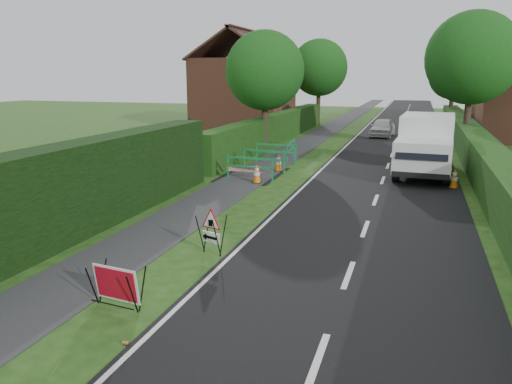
# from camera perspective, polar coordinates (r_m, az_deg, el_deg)

# --- Properties ---
(ground) EXTENTS (120.00, 120.00, 0.00)m
(ground) POSITION_cam_1_polar(r_m,az_deg,el_deg) (10.90, -3.54, -9.88)
(ground) COLOR #214112
(ground) RESTS_ON ground
(road_surface) EXTENTS (6.00, 90.00, 0.02)m
(road_surface) POSITION_cam_1_polar(r_m,az_deg,el_deg) (44.53, 16.39, 7.25)
(road_surface) COLOR black
(road_surface) RESTS_ON ground
(footpath) EXTENTS (2.00, 90.00, 0.02)m
(footpath) POSITION_cam_1_polar(r_m,az_deg,el_deg) (45.02, 9.32, 7.68)
(footpath) COLOR #2D2D30
(footpath) RESTS_ON ground
(hedge_west_near) EXTENTS (1.10, 18.00, 2.50)m
(hedge_west_near) POSITION_cam_1_polar(r_m,az_deg,el_deg) (13.44, -23.94, -6.48)
(hedge_west_near) COLOR black
(hedge_west_near) RESTS_ON ground
(hedge_west_far) EXTENTS (1.00, 24.00, 1.80)m
(hedge_west_far) POSITION_cam_1_polar(r_m,az_deg,el_deg) (32.78, 2.34, 5.78)
(hedge_west_far) COLOR #14380F
(hedge_west_far) RESTS_ON ground
(hedge_east) EXTENTS (1.20, 50.00, 1.50)m
(hedge_east) POSITION_cam_1_polar(r_m,az_deg,el_deg) (25.82, 23.86, 2.61)
(hedge_east) COLOR #14380F
(hedge_east) RESTS_ON ground
(house_west) EXTENTS (7.50, 7.40, 7.88)m
(house_west) POSITION_cam_1_polar(r_m,az_deg,el_deg) (41.65, -1.36, 11.39)
(house_west) COLOR brown
(house_west) RESTS_ON ground
(tree_nw) EXTENTS (4.40, 4.40, 6.70)m
(tree_nw) POSITION_cam_1_polar(r_m,az_deg,el_deg) (28.54, 1.00, 13.70)
(tree_nw) COLOR #2D2116
(tree_nw) RESTS_ON ground
(tree_ne) EXTENTS (5.20, 5.20, 7.79)m
(tree_ne) POSITION_cam_1_polar(r_m,az_deg,el_deg) (31.44, 23.52, 13.86)
(tree_ne) COLOR #2D2116
(tree_ne) RESTS_ON ground
(tree_fw) EXTENTS (4.80, 4.80, 7.24)m
(tree_fw) POSITION_cam_1_polar(r_m,az_deg,el_deg) (44.10, 7.24, 13.91)
(tree_fw) COLOR #2D2116
(tree_fw) RESTS_ON ground
(tree_fe) EXTENTS (4.20, 4.20, 6.33)m
(tree_fe) POSITION_cam_1_polar(r_m,az_deg,el_deg) (47.39, 21.67, 12.32)
(tree_fe) COLOR #2D2116
(tree_fe) RESTS_ON ground
(red_rect_sign) EXTENTS (1.03, 0.70, 0.83)m
(red_rect_sign) POSITION_cam_1_polar(r_m,az_deg,el_deg) (9.76, -15.70, -10.19)
(red_rect_sign) COLOR black
(red_rect_sign) RESTS_ON ground
(triangle_sign) EXTENTS (0.85, 0.85, 0.98)m
(triangle_sign) POSITION_cam_1_polar(r_m,az_deg,el_deg) (12.10, -5.27, -4.08)
(triangle_sign) COLOR black
(triangle_sign) RESTS_ON ground
(works_van) EXTENTS (2.51, 5.72, 2.55)m
(works_van) POSITION_cam_1_polar(r_m,az_deg,el_deg) (22.84, 18.82, 5.22)
(works_van) COLOR silver
(works_van) RESTS_ON ground
(traffic_cone_0) EXTENTS (0.38, 0.38, 0.79)m
(traffic_cone_0) POSITION_cam_1_polar(r_m,az_deg,el_deg) (20.59, 21.73, 1.45)
(traffic_cone_0) COLOR black
(traffic_cone_0) RESTS_ON ground
(traffic_cone_1) EXTENTS (0.38, 0.38, 0.79)m
(traffic_cone_1) POSITION_cam_1_polar(r_m,az_deg,el_deg) (23.27, 20.94, 2.79)
(traffic_cone_1) COLOR black
(traffic_cone_1) RESTS_ON ground
(traffic_cone_2) EXTENTS (0.38, 0.38, 0.79)m
(traffic_cone_2) POSITION_cam_1_polar(r_m,az_deg,el_deg) (25.81, 21.09, 3.74)
(traffic_cone_2) COLOR black
(traffic_cone_2) RESTS_ON ground
(traffic_cone_3) EXTENTS (0.38, 0.38, 0.79)m
(traffic_cone_3) POSITION_cam_1_polar(r_m,az_deg,el_deg) (20.08, 0.10, 2.12)
(traffic_cone_3) COLOR black
(traffic_cone_3) RESTS_ON ground
(traffic_cone_4) EXTENTS (0.38, 0.38, 0.79)m
(traffic_cone_4) POSITION_cam_1_polar(r_m,az_deg,el_deg) (22.62, 2.58, 3.38)
(traffic_cone_4) COLOR black
(traffic_cone_4) RESTS_ON ground
(ped_barrier_0) EXTENTS (2.08, 0.50, 1.00)m
(ped_barrier_0) POSITION_cam_1_polar(r_m,az_deg,el_deg) (20.60, -0.72, 3.08)
(ped_barrier_0) COLOR #167C40
(ped_barrier_0) RESTS_ON ground
(ped_barrier_1) EXTENTS (2.09, 0.64, 1.00)m
(ped_barrier_1) POSITION_cam_1_polar(r_m,az_deg,el_deg) (22.63, 0.89, 4.01)
(ped_barrier_1) COLOR #167C40
(ped_barrier_1) RESTS_ON ground
(ped_barrier_2) EXTENTS (2.07, 0.39, 1.00)m
(ped_barrier_2) POSITION_cam_1_polar(r_m,az_deg,el_deg) (24.59, 2.29, 4.74)
(ped_barrier_2) COLOR #167C40
(ped_barrier_2) RESTS_ON ground
(ped_barrier_3) EXTENTS (0.47, 2.08, 1.00)m
(ped_barrier_3) POSITION_cam_1_polar(r_m,az_deg,el_deg) (25.49, 4.03, 5.03)
(ped_barrier_3) COLOR #167C40
(ped_barrier_3) RESTS_ON ground
(redwhite_plank) EXTENTS (1.50, 0.13, 0.25)m
(redwhite_plank) POSITION_cam_1_polar(r_m,az_deg,el_deg) (20.92, -1.35, 1.48)
(redwhite_plank) COLOR red
(redwhite_plank) RESTS_ON ground
(litter_can) EXTENTS (0.12, 0.07, 0.07)m
(litter_can) POSITION_cam_1_polar(r_m,az_deg,el_deg) (8.73, -14.64, -16.57)
(litter_can) COLOR #BF7F4C
(litter_can) RESTS_ON ground
(hatchback_car) EXTENTS (1.73, 3.79, 1.26)m
(hatchback_car) POSITION_cam_1_polar(r_m,az_deg,el_deg) (36.57, 14.26, 7.16)
(hatchback_car) COLOR silver
(hatchback_car) RESTS_ON ground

